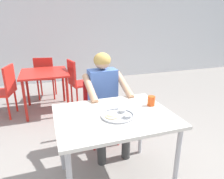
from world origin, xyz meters
TOP-DOWN VIEW (x-y plane):
  - back_wall at (0.00, 4.01)m, footprint 12.00×0.12m
  - table_foreground at (0.07, 0.02)m, footprint 1.05×0.82m
  - thali_tray at (0.09, -0.03)m, footprint 0.30×0.30m
  - drinking_cup at (0.49, 0.10)m, footprint 0.07×0.07m
  - chair_foreground at (0.17, 0.86)m, footprint 0.42×0.45m
  - diner_foreground at (0.17, 0.64)m, footprint 0.50×0.56m
  - table_background_red at (-0.50, 2.06)m, footprint 0.79×0.83m
  - chair_red_left at (-1.16, 2.05)m, footprint 0.51×0.51m
  - chair_red_right at (0.07, 2.09)m, footprint 0.47×0.46m
  - chair_red_far at (-0.49, 2.69)m, footprint 0.45×0.45m

SIDE VIEW (x-z plane):
  - chair_foreground at x=0.17m, z-range 0.07..0.88m
  - chair_red_left at x=-1.16m, z-range 0.06..0.93m
  - chair_red_right at x=0.07m, z-range 0.07..0.96m
  - chair_red_far at x=-0.49m, z-range 0.07..0.96m
  - table_background_red at x=-0.50m, z-range 0.27..0.99m
  - table_foreground at x=0.07m, z-range 0.29..1.05m
  - diner_foreground at x=0.17m, z-range 0.11..1.32m
  - thali_tray at x=0.09m, z-range 0.75..0.78m
  - drinking_cup at x=0.49m, z-range 0.76..0.85m
  - back_wall at x=0.00m, z-range 0.00..3.40m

